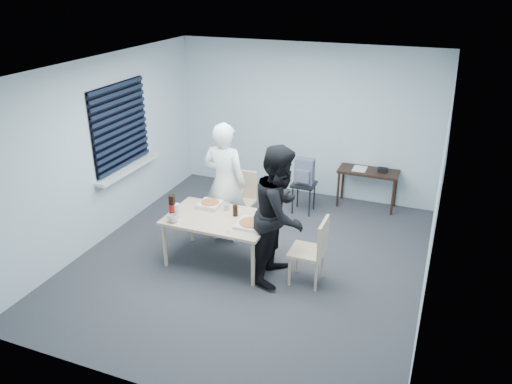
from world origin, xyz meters
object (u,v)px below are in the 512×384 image
at_px(side_table, 368,175).
at_px(soda_bottle, 172,206).
at_px(chair_right, 314,247).
at_px(mug_a, 173,219).
at_px(stool, 304,189).
at_px(dining_table, 219,221).
at_px(person_white, 225,183).
at_px(person_black, 280,214).
at_px(mug_b, 226,207).
at_px(chair_far, 242,196).
at_px(backpack, 304,172).

height_order(side_table, soda_bottle, soda_bottle).
relative_size(chair_right, mug_a, 7.24).
xyz_separation_m(chair_right, side_table, (0.23, 2.51, 0.06)).
bearing_deg(chair_right, stool, 109.78).
relative_size(dining_table, person_white, 0.78).
xyz_separation_m(person_black, mug_b, (-0.86, 0.27, -0.17)).
distance_m(dining_table, side_table, 2.91).
height_order(chair_far, soda_bottle, soda_bottle).
bearing_deg(mug_b, person_white, 117.42).
distance_m(chair_right, side_table, 2.52).
bearing_deg(stool, chair_right, -70.22).
xyz_separation_m(chair_far, chair_right, (1.43, -1.09, 0.00)).
relative_size(side_table, backpack, 2.32).
height_order(backpack, mug_a, backpack).
distance_m(dining_table, chair_right, 1.31).
bearing_deg(dining_table, stool, 72.11).
height_order(chair_right, soda_bottle, soda_bottle).
bearing_deg(person_white, side_table, -132.76).
relative_size(stool, backpack, 1.21).
xyz_separation_m(side_table, backpack, (-0.92, -0.60, 0.14)).
bearing_deg(chair_far, side_table, 40.62).
xyz_separation_m(chair_right, stool, (-0.69, 1.93, -0.12)).
distance_m(chair_right, person_black, 0.59).
height_order(person_white, soda_bottle, person_white).
bearing_deg(backpack, side_table, 23.68).
xyz_separation_m(side_table, soda_bottle, (-2.11, -2.68, 0.25)).
distance_m(person_black, backpack, 1.93).
bearing_deg(side_table, mug_b, -124.57).
height_order(chair_far, backpack, backpack).
distance_m(side_table, mug_a, 3.47).
height_order(chair_right, mug_a, chair_right).
bearing_deg(backpack, soda_bottle, -128.77).
bearing_deg(mug_b, soda_bottle, -141.78).
bearing_deg(chair_far, person_black, -47.93).
relative_size(mug_a, soda_bottle, 0.40).
bearing_deg(person_black, stool, 7.17).
xyz_separation_m(dining_table, chair_right, (1.31, -0.04, -0.09)).
height_order(stool, mug_a, mug_a).
xyz_separation_m(dining_table, mug_b, (-0.00, 0.24, 0.11)).
distance_m(side_table, soda_bottle, 3.42).
height_order(chair_far, stool, chair_far).
relative_size(chair_far, mug_a, 7.24).
xyz_separation_m(stool, mug_a, (-1.10, -2.23, 0.32)).
xyz_separation_m(dining_table, stool, (0.61, 1.89, -0.21)).
distance_m(person_white, backpack, 1.51).
height_order(chair_far, mug_a, chair_far).
relative_size(side_table, mug_a, 7.88).
height_order(dining_table, mug_b, mug_b).
bearing_deg(chair_far, soda_bottle, -109.67).
xyz_separation_m(chair_far, soda_bottle, (-0.45, -1.26, 0.30)).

